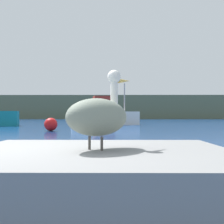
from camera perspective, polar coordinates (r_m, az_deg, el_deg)
The scene contains 5 objects.
hillside_backdrop at distance 79.89m, azimuth -0.61°, elevation 0.81°, with size 140.00×12.87×5.80m, color #5B664C.
pier_dock at distance 3.55m, azimuth -2.60°, elevation -11.53°, with size 3.03×2.78×0.56m, color gray.
pelican at distance 3.49m, azimuth -2.45°, elevation -0.69°, with size 0.93×1.15×0.94m.
fishing_boat_white at distance 30.22m, azimuth -1.35°, elevation -0.52°, with size 6.77×3.12×4.13m.
mooring_buoy at distance 18.83m, azimuth -11.26°, elevation -2.27°, with size 0.79×0.79×0.79m, color red.
Camera 1 is at (1.60, -3.78, 0.95)m, focal length 49.40 mm.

